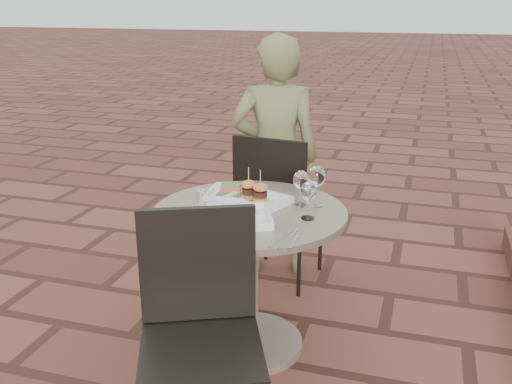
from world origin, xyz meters
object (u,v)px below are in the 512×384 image
(cafe_table, at_px, (250,258))
(plate_sliders, at_px, (254,198))
(diner, at_px, (275,158))
(plate_tuna, at_px, (239,216))
(plate_salmon, at_px, (232,192))
(chair_far, at_px, (276,198))
(chair_near, at_px, (200,314))

(cafe_table, relative_size, plate_sliders, 2.55)
(diner, relative_size, plate_tuna, 4.04)
(diner, distance_m, plate_sliders, 0.81)
(plate_salmon, distance_m, plate_sliders, 0.17)
(chair_far, distance_m, plate_sliders, 0.65)
(chair_far, bearing_deg, cafe_table, 102.90)
(diner, distance_m, plate_salmon, 0.72)
(chair_near, relative_size, plate_salmon, 3.81)
(plate_tuna, bearing_deg, chair_far, 93.43)
(plate_tuna, bearing_deg, chair_near, -88.22)
(chair_near, distance_m, plate_salmon, 0.85)
(chair_far, height_order, chair_near, same)
(cafe_table, relative_size, plate_salmon, 3.69)
(chair_near, xyz_separation_m, plate_tuna, (-0.02, 0.51, 0.20))
(cafe_table, distance_m, plate_sliders, 0.29)
(plate_sliders, height_order, plate_tuna, plate_sliders)
(plate_sliders, bearing_deg, plate_tuna, -91.75)
(plate_tuna, bearing_deg, plate_salmon, 114.69)
(chair_far, distance_m, plate_salmon, 0.57)
(cafe_table, relative_size, chair_near, 0.97)
(chair_near, height_order, plate_sliders, chair_near)
(chair_near, bearing_deg, diner, 70.69)
(chair_far, xyz_separation_m, chair_near, (0.07, -1.33, 0.00))
(plate_salmon, xyz_separation_m, plate_sliders, (0.15, -0.09, 0.02))
(cafe_table, height_order, diner, diner)
(cafe_table, bearing_deg, diner, 97.51)
(diner, xyz_separation_m, plate_salmon, (-0.03, -0.72, 0.01))
(plate_salmon, xyz_separation_m, plate_tuna, (0.14, -0.30, -0.00))
(cafe_table, distance_m, plate_tuna, 0.30)
(chair_far, relative_size, chair_near, 1.00)
(chair_near, height_order, plate_tuna, chair_near)
(chair_near, height_order, plate_salmon, chair_near)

